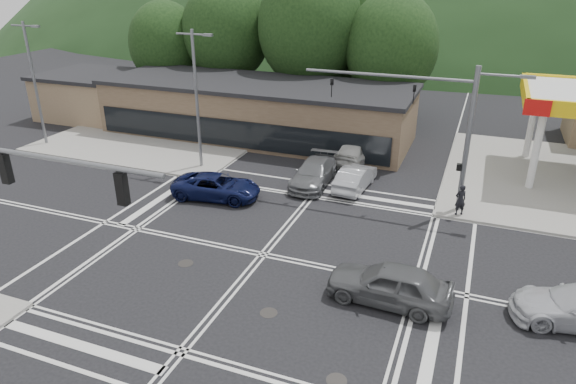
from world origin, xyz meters
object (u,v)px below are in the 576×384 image
(car_northbound, at_px, (314,173))
(pedestrian, at_px, (460,200))
(car_blue_west, at_px, (217,187))
(car_queue_b, at_px, (357,150))
(car_grey_center, at_px, (390,284))
(car_queue_a, at_px, (355,178))

(car_northbound, distance_m, pedestrian, 8.91)
(car_blue_west, bearing_deg, car_queue_b, -42.23)
(car_blue_west, distance_m, car_northbound, 6.14)
(car_grey_center, distance_m, pedestrian, 9.29)
(car_blue_west, height_order, car_northbound, car_northbound)
(car_grey_center, relative_size, pedestrian, 2.90)
(car_blue_west, distance_m, car_queue_b, 10.90)
(car_blue_west, distance_m, pedestrian, 13.67)
(car_northbound, bearing_deg, car_blue_west, -141.41)
(car_queue_a, distance_m, car_queue_b, 4.86)
(car_queue_b, xyz_separation_m, car_northbound, (-1.50, -5.00, -0.08))
(car_grey_center, distance_m, car_queue_a, 11.59)
(car_queue_b, relative_size, pedestrian, 2.82)
(car_blue_west, bearing_deg, car_grey_center, -127.82)
(car_grey_center, height_order, pedestrian, pedestrian)
(car_grey_center, bearing_deg, car_northbound, -145.27)
(car_queue_a, relative_size, pedestrian, 2.52)
(car_grey_center, xyz_separation_m, car_northbound, (-6.73, 10.56, -0.10))
(car_queue_a, bearing_deg, car_northbound, 10.01)
(car_grey_center, height_order, car_queue_a, car_grey_center)
(car_queue_a, bearing_deg, car_queue_b, -73.00)
(car_blue_west, bearing_deg, pedestrian, -87.33)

